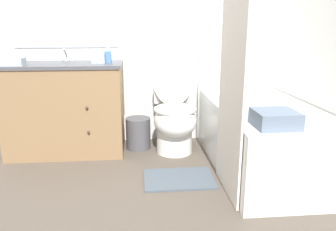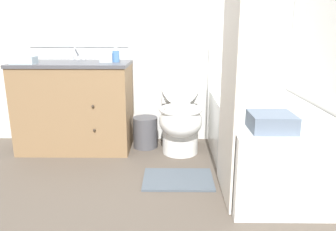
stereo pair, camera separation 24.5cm
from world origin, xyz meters
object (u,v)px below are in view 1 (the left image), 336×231
toilet (174,114)px  wastebasket (138,133)px  sink_faucet (67,57)px  hand_towel_folded (11,62)px  vanity_cabinet (66,108)px  soap_dispenser (108,56)px  bath_towel_folded (275,119)px  bath_mat (179,179)px  bathtub (261,136)px  tissue_box (99,58)px

toilet → wastebasket: size_ratio=2.88×
sink_faucet → hand_towel_folded: (-0.38, -0.34, -0.00)m
vanity_cabinet → soap_dispenser: soap_dispenser is taller
bath_towel_folded → soap_dispenser: bearing=136.0°
bath_mat → wastebasket: bearing=112.8°
bathtub → bath_mat: size_ratio=2.86×
sink_faucet → bathtub: sink_faucet is taller
soap_dispenser → bath_towel_folded: size_ratio=0.50×
tissue_box → bath_towel_folded: size_ratio=0.44×
hand_towel_folded → vanity_cabinet: bearing=20.8°
tissue_box → soap_dispenser: soap_dispenser is taller
tissue_box → bath_towel_folded: 1.65m
sink_faucet → toilet: 1.15m
bath_mat → hand_towel_folded: bearing=157.4°
soap_dispenser → bath_mat: 1.25m
vanity_cabinet → sink_faucet: (-0.00, 0.19, 0.44)m
toilet → bathtub: bearing=-31.8°
sink_faucet → bath_towel_folded: sink_faucet is taller
sink_faucet → wastebasket: (0.66, -0.17, -0.72)m
toilet → hand_towel_folded: 1.46m
tissue_box → hand_towel_folded: 0.72m
vanity_cabinet → bathtub: size_ratio=0.68×
vanity_cabinet → sink_faucet: size_ratio=7.37×
bath_mat → toilet: bearing=87.3°
wastebasket → hand_towel_folded: hand_towel_folded is taller
vanity_cabinet → hand_towel_folded: size_ratio=5.15×
toilet → wastebasket: toilet is taller
toilet → bath_mat: (-0.03, -0.63, -0.35)m
toilet → hand_towel_folded: bearing=-177.2°
wastebasket → hand_towel_folded: 1.27m
bath_towel_folded → bathtub: bearing=75.2°
toilet → bathtub: size_ratio=0.56×
tissue_box → bath_mat: size_ratio=0.22×
bathtub → sink_faucet: bearing=157.5°
wastebasket → toilet: bearing=-17.0°
sink_faucet → toilet: size_ratio=0.17×
wastebasket → soap_dispenser: size_ratio=2.26×
soap_dispenser → bath_mat: size_ratio=0.25×
wastebasket → bath_mat: size_ratio=0.56×
wastebasket → bath_mat: 0.80m
hand_towel_folded → bath_mat: size_ratio=0.38×
toilet → tissue_box: 0.85m
tissue_box → sink_faucet: bearing=149.6°
soap_dispenser → hand_towel_folded: bearing=-169.9°
toilet → hand_towel_folded: hand_towel_folded is taller
soap_dispenser → tissue_box: bearing=174.0°
bathtub → wastebasket: bearing=152.7°
tissue_box → vanity_cabinet: bearing=-179.3°
soap_dispenser → bath_towel_folded: 1.58m
sink_faucet → bath_mat: bearing=-42.9°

